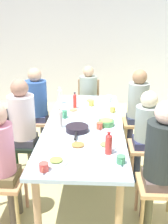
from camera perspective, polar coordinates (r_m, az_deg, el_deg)
The scene contains 34 objects.
ground_plane at distance 3.64m, azimuth 0.00°, elevation -13.34°, with size 7.46×7.46×0.00m, color tan.
wall_left at distance 6.24m, azimuth 1.49°, elevation 13.56°, with size 0.12×4.55×2.60m, color silver.
dining_table at distance 3.32m, azimuth 0.00°, elevation -3.57°, with size 2.41×0.93×0.74m.
chair_0 at distance 4.86m, azimuth 0.93°, elevation 2.15°, with size 0.40×0.40×0.90m.
person_0 at distance 4.71m, azimuth 0.90°, elevation 4.04°, with size 0.31×0.31×1.17m.
chair_1 at distance 2.77m, azimuth 17.32°, elevation -13.50°, with size 0.40×0.40×0.90m.
person_1 at distance 2.62m, azimuth 16.02°, elevation -8.68°, with size 0.32×0.32×1.30m.
person_2 at distance 2.72m, azimuth -17.12°, elevation -8.53°, with size 0.30×0.30×1.25m.
chair_3 at distance 4.17m, azimuth 12.20°, elevation -1.36°, with size 0.40×0.40×0.90m.
person_3 at distance 4.08m, azimuth 11.21°, elevation 1.84°, with size 0.30×0.30×1.26m.
chair_4 at distance 4.24m, azimuth -10.92°, elevation -0.95°, with size 0.40×0.40×0.90m.
person_4 at distance 4.13m, azimuth -9.95°, elevation 2.26°, with size 0.33×0.33×1.27m.
chair_5 at distance 3.45m, azimuth 14.21°, elevation -6.21°, with size 0.40×0.40×0.90m.
person_5 at distance 3.36m, azimuth 12.95°, elevation -3.31°, with size 0.30×0.30×1.17m.
chair_6 at distance 3.52m, azimuth -13.89°, elevation -5.61°, with size 0.40×0.40×0.90m.
person_6 at distance 3.40m, azimuth -12.82°, elevation -1.71°, with size 0.32×0.32×1.29m.
plate_0 at distance 2.74m, azimuth 4.62°, elevation -7.06°, with size 0.21×0.21×0.04m.
plate_1 at distance 4.10m, azimuth 1.36°, elevation 2.34°, with size 0.22×0.22×0.04m.
plate_2 at distance 3.69m, azimuth -2.30°, elevation 0.33°, with size 0.20×0.20×0.04m.
plate_3 at distance 2.47m, azimuth -5.93°, elevation -10.31°, with size 0.22×0.22×0.04m.
plate_4 at distance 2.72m, azimuth -1.30°, elevation -7.16°, with size 0.24×0.24×0.04m.
bowl_0 at distance 3.23m, azimuth 4.75°, elevation -2.16°, with size 0.19×0.19×0.08m.
serving_pan at distance 3.07m, azimuth -1.47°, elevation -3.54°, with size 0.44×0.26×0.06m.
cup_0 at distance 3.13m, azimuth 3.29°, elevation -2.95°, with size 0.11×0.07×0.08m.
cup_1 at distance 2.46m, azimuth 7.83°, elevation -9.97°, with size 0.12×0.08×0.07m.
cup_2 at distance 3.46m, azimuth -4.18°, elevation -0.45°, with size 0.11×0.07×0.10m.
cup_3 at distance 4.14m, azimuth 5.32°, elevation 2.89°, with size 0.13×0.09×0.09m.
cup_4 at distance 3.67m, azimuth 6.11°, elevation 0.48°, with size 0.11×0.08×0.07m.
cup_5 at distance 2.35m, azimuth -8.52°, elevation -11.49°, with size 0.12×0.08×0.07m.
cup_6 at distance 3.92m, azimuth 1.55°, elevation 1.88°, with size 0.11×0.08×0.07m.
bottle_0 at distance 2.57m, azimuth 5.23°, elevation -6.67°, with size 0.07×0.07×0.22m.
bottle_1 at distance 4.01m, azimuth -5.16°, elevation 3.42°, with size 0.07×0.07×0.25m.
bottle_2 at distance 3.15m, azimuth -5.13°, elevation -1.29°, with size 0.06×0.06×0.24m.
bottle_3 at distance 3.80m, azimuth -1.96°, elevation 2.40°, with size 0.05×0.05×0.23m.
Camera 1 is at (3.04, 0.15, 2.00)m, focal length 43.14 mm.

